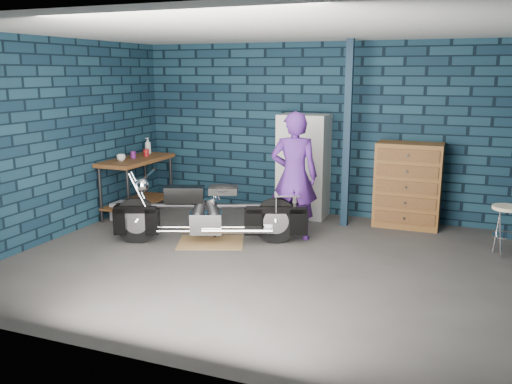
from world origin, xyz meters
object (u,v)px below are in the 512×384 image
(locker, at_px, (303,166))
(tool_chest, at_px, (408,185))
(workbench, at_px, (138,186))
(shop_stool, at_px, (505,231))
(storage_bin, at_px, (127,211))
(motorcycle, at_px, (210,208))
(person, at_px, (294,176))

(locker, bearing_deg, tool_chest, 0.00)
(workbench, bearing_deg, shop_stool, -0.48)
(storage_bin, xyz_separation_m, tool_chest, (4.07, 1.21, 0.49))
(locker, bearing_deg, shop_stool, -17.42)
(tool_chest, bearing_deg, shop_stool, -35.18)
(motorcycle, xyz_separation_m, tool_chest, (2.34, 1.79, 0.14))
(person, height_order, storage_bin, person)
(tool_chest, bearing_deg, motorcycle, -142.70)
(workbench, height_order, tool_chest, tool_chest)
(shop_stool, bearing_deg, storage_bin, -176.74)
(tool_chest, xyz_separation_m, shop_stool, (1.28, -0.90, -0.31))
(motorcycle, height_order, storage_bin, motorcycle)
(person, xyz_separation_m, storage_bin, (-2.70, -0.03, -0.74))
(storage_bin, bearing_deg, person, 0.64)
(motorcycle, distance_m, storage_bin, 1.86)
(motorcycle, bearing_deg, person, 10.95)
(motorcycle, distance_m, shop_stool, 3.74)
(motorcycle, relative_size, tool_chest, 1.76)
(locker, relative_size, shop_stool, 2.54)
(storage_bin, xyz_separation_m, locker, (2.48, 1.21, 0.67))
(tool_chest, bearing_deg, person, -139.40)
(person, bearing_deg, shop_stool, 170.65)
(person, bearing_deg, locker, -94.63)
(workbench, xyz_separation_m, locker, (2.50, 0.86, 0.35))
(workbench, xyz_separation_m, tool_chest, (4.09, 0.86, 0.17))
(motorcycle, bearing_deg, tool_chest, 16.19)
(motorcycle, xyz_separation_m, person, (0.97, 0.61, 0.39))
(workbench, distance_m, tool_chest, 4.19)
(person, height_order, locker, person)
(storage_bin, bearing_deg, motorcycle, -18.42)
(workbench, bearing_deg, person, -6.73)
(storage_bin, bearing_deg, tool_chest, 16.53)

